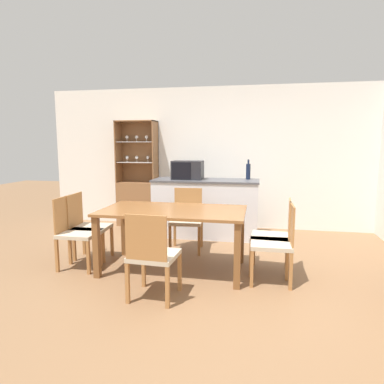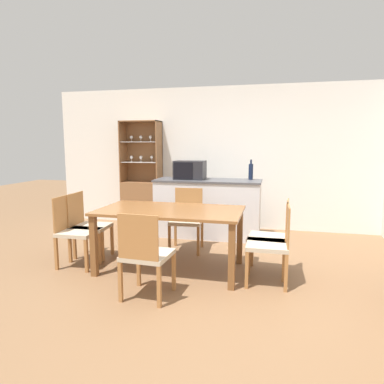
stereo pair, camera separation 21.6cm
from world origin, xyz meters
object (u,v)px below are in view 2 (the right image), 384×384
dining_chair_head_near (146,254)px  dining_chair_head_far (187,219)px  dining_chair_side_right_near (271,244)px  wine_bottle (251,171)px  dining_chair_side_left_near (76,231)px  dining_table (170,217)px  display_cabinet (142,195)px  dining_chair_side_left_far (88,225)px  microwave (190,170)px  dining_chair_side_right_far (272,237)px

dining_chair_head_near → dining_chair_head_far: bearing=93.2°
dining_chair_head_near → dining_chair_side_right_near: bearing=32.3°
wine_bottle → dining_chair_side_left_near: bearing=-136.4°
dining_table → display_cabinet: bearing=119.8°
dining_chair_side_left_far → wine_bottle: wine_bottle is taller
dining_chair_head_near → dining_chair_side_left_near: same height
dining_chair_side_left_near → dining_chair_side_left_far: size_ratio=1.00×
microwave → wine_bottle: wine_bottle is taller
display_cabinet → dining_chair_head_near: display_cabinet is taller
dining_chair_head_far → dining_chair_side_left_near: same height
dining_table → dining_chair_side_left_far: bearing=173.4°
display_cabinet → dining_chair_side_right_near: (2.44, -2.30, -0.12)m
dining_chair_side_right_far → dining_chair_side_right_near: bearing=-176.3°
display_cabinet → dining_chair_side_left_near: 2.31m
display_cabinet → microwave: (1.08, -0.55, 0.53)m
display_cabinet → dining_chair_side_right_near: 3.35m
dining_chair_side_left_far → microwave: (1.04, 1.47, 0.65)m
dining_table → dining_chair_head_near: 0.84m
dining_table → dining_chair_side_right_near: bearing=-6.7°
dining_chair_head_far → wine_bottle: wine_bottle is taller
dining_table → dining_chair_head_near: size_ratio=1.94×
dining_chair_side_left_near → dining_chair_side_right_far: bearing=95.7°
dining_chair_side_right_near → dining_chair_head_far: bearing=50.6°
display_cabinet → dining_chair_side_left_far: bearing=-89.1°
dining_chair_side_right_near → dining_chair_head_near: 1.38m
dining_table → dining_chair_side_left_far: 1.23m
dining_chair_side_left_far → wine_bottle: bearing=125.8°
dining_chair_side_right_near → dining_chair_head_near: same height
dining_table → dining_chair_side_right_far: (1.20, 0.14, -0.21)m
dining_table → dining_chair_side_left_near: bearing=-173.2°
dining_table → dining_chair_head_near: dining_chair_head_near is taller
display_cabinet → dining_chair_head_far: size_ratio=2.20×
display_cabinet → dining_chair_side_left_far: size_ratio=2.20×
dining_chair_side_right_near → wine_bottle: size_ratio=2.71×
dining_chair_head_far → dining_chair_side_right_far: same height
dining_chair_head_near → wine_bottle: wine_bottle is taller
dining_chair_side_right_near → wine_bottle: wine_bottle is taller
dining_chair_side_right_far → wine_bottle: (-0.37, 1.65, 0.63)m
display_cabinet → dining_chair_side_right_far: display_cabinet is taller
dining_chair_head_far → dining_chair_side_left_near: 1.53m
dining_chair_head_near → dining_chair_side_left_near: 1.37m
dining_chair_head_near → dining_chair_side_left_near: size_ratio=1.00×
dining_chair_head_near → microwave: size_ratio=1.78×
dining_table → dining_chair_side_left_near: dining_chair_side_left_near is taller
dining_chair_side_left_near → dining_chair_side_right_far: size_ratio=1.00×
dining_chair_side_left_near → microwave: bearing=148.2°
dining_chair_head_near → dining_chair_side_left_near: bearing=153.9°
dining_chair_side_right_near → display_cabinet: bearing=45.7°
wine_bottle → microwave: bearing=-169.8°
dining_chair_side_left_near → dining_chair_side_left_far: bearing=179.0°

